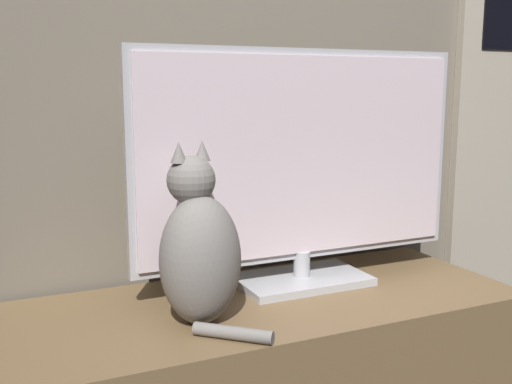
% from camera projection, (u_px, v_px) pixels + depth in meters
% --- Properties ---
extents(tv, '(0.91, 0.21, 0.61)m').
position_uv_depth(tv, '(302.00, 166.00, 1.54)').
color(tv, '#B7B7BC').
rests_on(tv, tv_stand).
extents(cat, '(0.22, 0.29, 0.40)m').
position_uv_depth(cat, '(199.00, 251.00, 1.31)').
color(cat, gray).
rests_on(cat, tv_stand).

